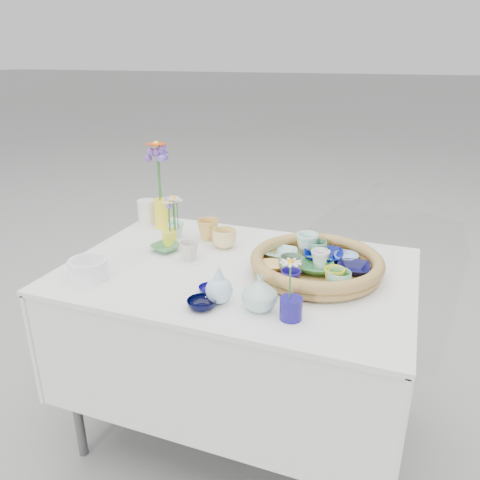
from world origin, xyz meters
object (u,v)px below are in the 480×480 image
(display_table, at_px, (238,429))
(bud_vase_seafoam, at_px, (260,292))
(wicker_tray, at_px, (316,264))
(tall_vase_yellow, at_px, (163,214))

(display_table, xyz_separation_m, bud_vase_seafoam, (0.17, -0.26, 0.82))
(wicker_tray, relative_size, tall_vase_yellow, 3.54)
(tall_vase_yellow, bearing_deg, bud_vase_seafoam, -40.38)
(wicker_tray, relative_size, bud_vase_seafoam, 4.10)
(display_table, bearing_deg, bud_vase_seafoam, -56.85)
(bud_vase_seafoam, xyz_separation_m, tall_vase_yellow, (-0.64, 0.55, 0.01))
(display_table, relative_size, tall_vase_yellow, 9.40)
(bud_vase_seafoam, bearing_deg, display_table, 123.15)
(display_table, xyz_separation_m, wicker_tray, (0.28, 0.05, 0.80))
(tall_vase_yellow, bearing_deg, display_table, -31.46)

